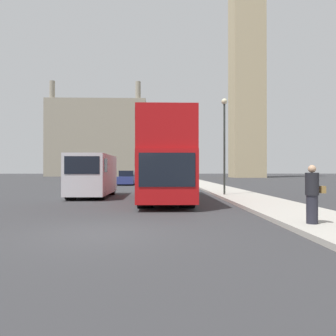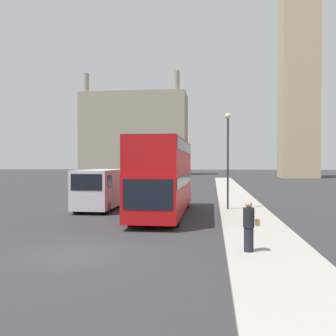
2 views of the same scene
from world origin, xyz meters
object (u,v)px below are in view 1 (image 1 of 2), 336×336
at_px(red_double_decker_bus, 165,157).
at_px(street_lamp, 224,132).
at_px(clock_tower, 246,19).
at_px(parked_sedan, 127,179).
at_px(white_van, 92,175).
at_px(pedestrian, 312,194).

xyz_separation_m(red_double_decker_bus, street_lamp, (3.72, 2.12, 1.64)).
distance_m(red_double_decker_bus, street_lamp, 4.59).
relative_size(clock_tower, parked_sedan, 15.52).
distance_m(white_van, street_lamp, 8.51).
bearing_deg(pedestrian, street_lamp, 91.26).
height_order(white_van, street_lamp, street_lamp).
height_order(clock_tower, street_lamp, clock_tower).
xyz_separation_m(street_lamp, parked_sedan, (-7.63, 16.71, -3.31)).
relative_size(clock_tower, street_lamp, 11.96).
relative_size(white_van, pedestrian, 3.48).
bearing_deg(parked_sedan, white_van, -91.56).
relative_size(clock_tower, white_van, 12.45).
height_order(white_van, pedestrian, white_van).
bearing_deg(parked_sedan, red_double_decker_bus, -78.29).
distance_m(clock_tower, street_lamp, 64.99).
xyz_separation_m(red_double_decker_bus, white_van, (-4.36, 2.10, -1.00)).
height_order(clock_tower, parked_sedan, clock_tower).
bearing_deg(clock_tower, pedestrian, -103.62).
relative_size(red_double_decker_bus, pedestrian, 6.48).
height_order(clock_tower, pedestrian, clock_tower).
distance_m(white_van, parked_sedan, 16.75).
bearing_deg(parked_sedan, clock_tower, 57.69).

